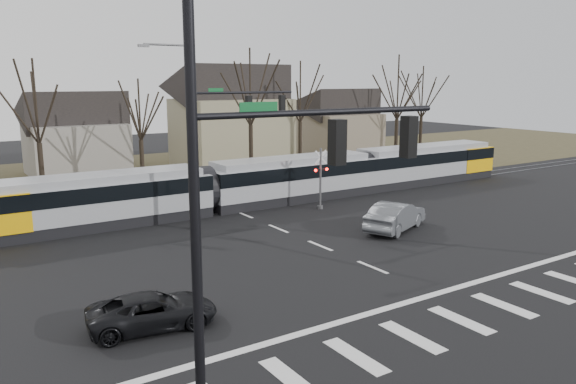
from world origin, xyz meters
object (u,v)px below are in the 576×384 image
tram (290,177)px  rail_crossing_signal (320,180)px  sedan (395,216)px  suv (153,311)px

tram → rail_crossing_signal: (0.25, -3.21, 0.22)m
tram → sedan: 9.87m
sedan → tram: bearing=-19.2°
suv → rail_crossing_signal: bearing=-44.8°
suv → rail_crossing_signal: 19.29m
tram → suv: (-15.23, -14.65, -1.06)m
sedan → rail_crossing_signal: size_ratio=1.29×
sedan → rail_crossing_signal: bearing=-19.6°
tram → suv: 21.16m
sedan → suv: size_ratio=1.13×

